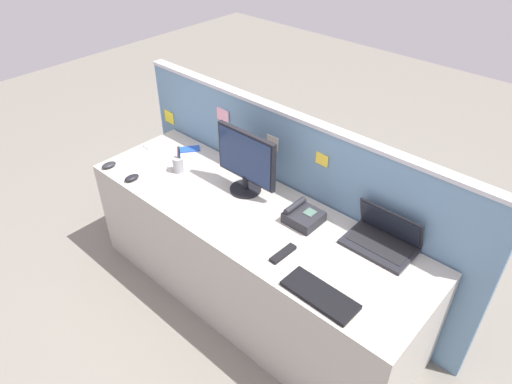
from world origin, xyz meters
TOP-DOWN VIEW (x-y plane):
  - ground_plane at (0.00, 0.00)m, footprint 10.00×10.00m
  - desk at (0.00, 0.00)m, footprint 2.26×0.71m
  - cubicle_divider at (-0.00, 0.39)m, footprint 2.58×0.08m
  - desktop_monitor at (-0.17, 0.15)m, footprint 0.44×0.20m
  - laptop at (0.72, 0.28)m, footprint 0.37×0.25m
  - desk_phone at (0.28, 0.14)m, footprint 0.19×0.18m
  - keyboard_main at (0.69, -0.25)m, footprint 0.38×0.16m
  - computer_mouse_right_hand at (-1.04, -0.28)m, footprint 0.07×0.10m
  - computer_mouse_left_hand at (-0.80, -0.27)m, footprint 0.06×0.10m
  - pen_cup at (-0.65, 0.00)m, footprint 0.07×0.07m
  - cell_phone_blue_case at (-0.81, 0.23)m, footprint 0.15×0.16m
  - cell_phone_white_slab at (-1.05, 0.10)m, footprint 0.08×0.15m
  - tv_remote at (0.37, -0.15)m, footprint 0.05×0.17m

SIDE VIEW (x-z plane):
  - ground_plane at x=0.00m, z-range 0.00..0.00m
  - desk at x=0.00m, z-range 0.00..0.74m
  - cubicle_divider at x=0.00m, z-range 0.00..1.24m
  - cell_phone_blue_case at x=-0.81m, z-range 0.74..0.75m
  - cell_phone_white_slab at x=-1.05m, z-range 0.74..0.75m
  - tv_remote at x=0.37m, z-range 0.74..0.76m
  - keyboard_main at x=0.69m, z-range 0.74..0.77m
  - computer_mouse_right_hand at x=-1.04m, z-range 0.74..0.78m
  - computer_mouse_left_hand at x=-0.80m, z-range 0.74..0.78m
  - desk_phone at x=0.28m, z-range 0.73..0.83m
  - laptop at x=0.72m, z-range 0.69..0.90m
  - pen_cup at x=-0.65m, z-range 0.70..0.89m
  - desktop_monitor at x=-0.17m, z-range 0.76..1.16m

